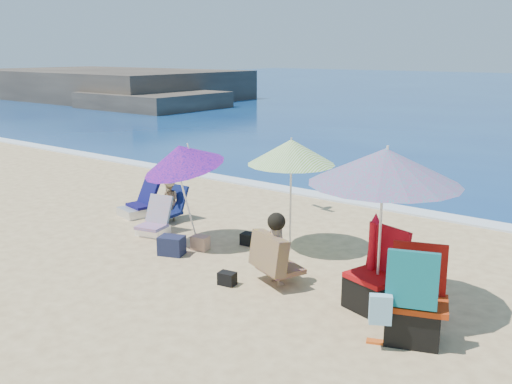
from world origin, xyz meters
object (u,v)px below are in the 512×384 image
Objects in this scene: umbrella_turquoise at (385,166)px; umbrella_blue at (182,157)px; furled_umbrella at (372,255)px; camp_chair_right at (413,307)px; chair_navy at (139,205)px; chair_rainbow at (154,224)px; camp_chair_left at (374,285)px; person_center at (275,250)px; umbrella_striped at (291,152)px; person_left at (170,201)px.

umbrella_turquoise reaches higher than umbrella_blue.
camp_chair_right is at bearing -36.75° from furled_umbrella.
chair_navy is at bearing 159.13° from umbrella_blue.
camp_chair_left reaches higher than chair_rainbow.
umbrella_blue is at bearing 168.80° from person_center.
umbrella_turquoise is at bearing -4.87° from umbrella_blue.
umbrella_blue is (-3.70, 0.32, -0.34)m from umbrella_turquoise.
chair_navy is at bearing 150.03° from chair_rainbow.
umbrella_striped is 1.80× the size of camp_chair_left.
chair_navy reaches higher than chair_rainbow.
chair_rainbow is at bearing -64.07° from person_left.
umbrella_striped is 1.53× the size of furled_umbrella.
umbrella_turquoise is at bearing -33.05° from furled_umbrella.
umbrella_blue is 1.77× the size of person_center.
camp_chair_right is at bearing -13.93° from chair_navy.
umbrella_striped is 2.74m from camp_chair_left.
umbrella_striped is at bearing 0.52° from person_left.
umbrella_blue is 2.14× the size of chair_navy.
furled_umbrella is 4.87m from person_left.
furled_umbrella is at bearing 143.25° from camp_chair_right.
person_center is at bearing -175.61° from umbrella_turquoise.
umbrella_striped is 2.46m from furled_umbrella.
person_center is at bearing -170.83° from furled_umbrella.
camp_chair_right is at bearing -37.61° from umbrella_turquoise.
camp_chair_right is (4.35, -0.82, -1.10)m from umbrella_blue.
chair_navy is (-3.53, -0.13, -1.43)m from umbrella_striped.
chair_navy is 1.00× the size of person_left.
chair_rainbow is at bearing 174.85° from camp_chair_left.
umbrella_striped is 1.79× the size of person_center.
umbrella_turquoise is 6.00m from chair_navy.
camp_chair_left is (-0.06, 0.01, -1.54)m from umbrella_turquoise.
umbrella_striped is 1.01× the size of umbrella_blue.
umbrella_striped reaches higher than person_left.
umbrella_turquoise reaches higher than person_center.
umbrella_turquoise is 1.19m from furled_umbrella.
umbrella_striped is (-2.15, 1.20, -0.22)m from umbrella_turquoise.
umbrella_turquoise reaches higher than camp_chair_left.
camp_chair_right is at bearing -10.63° from umbrella_blue.
person_center is at bearing -20.86° from person_left.
chair_navy is at bearing 169.29° from camp_chair_left.
umbrella_striped is 1.79m from umbrella_blue.
umbrella_striped reaches higher than furled_umbrella.
umbrella_blue is at bearing -35.50° from person_left.
chair_navy is 6.52m from camp_chair_right.
umbrella_blue is 2.48m from chair_navy.
camp_chair_left is 0.88m from camp_chair_right.
camp_chair_left is at bearing 174.23° from umbrella_turquoise.
person_center is 3.62m from person_left.
person_center is at bearing -64.45° from umbrella_striped.
umbrella_turquoise is 2.47m from umbrella_striped.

